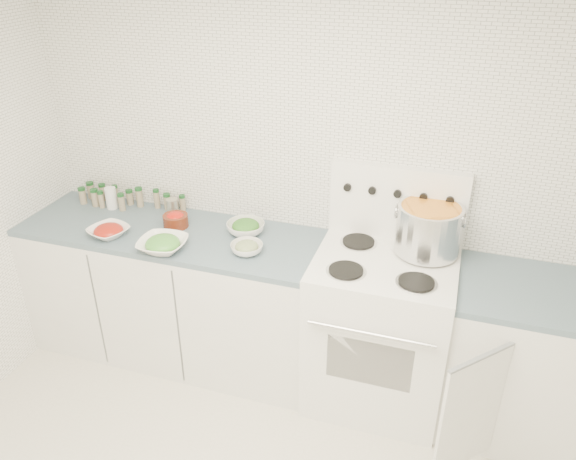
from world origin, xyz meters
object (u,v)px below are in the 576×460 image
(stove, at_px, (380,326))
(stock_pot, at_px, (429,227))
(bowl_tomato, at_px, (108,231))
(bowl_snowpea, at_px, (163,244))

(stove, bearing_deg, stock_pot, 38.48)
(stove, distance_m, bowl_tomato, 1.68)
(bowl_tomato, xyz_separation_m, bowl_snowpea, (0.39, -0.05, 0.01))
(bowl_tomato, bearing_deg, stock_pot, 10.01)
(stove, distance_m, bowl_snowpea, 1.32)
(stock_pot, height_order, bowl_tomato, stock_pot)
(stock_pot, distance_m, bowl_snowpea, 1.47)
(bowl_tomato, relative_size, bowl_snowpea, 0.98)
(stove, relative_size, bowl_snowpea, 4.73)
(stock_pot, distance_m, bowl_tomato, 1.84)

